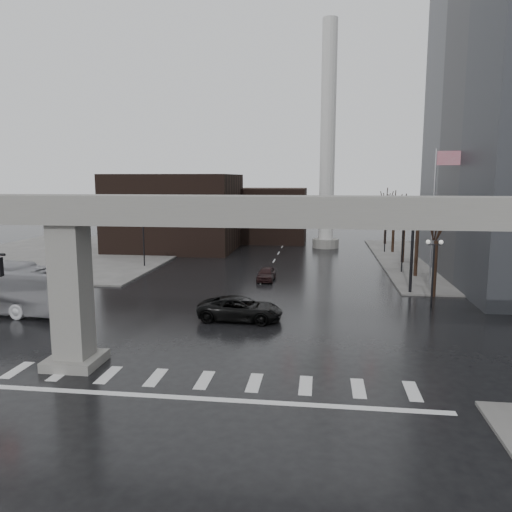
% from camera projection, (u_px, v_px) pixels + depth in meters
% --- Properties ---
extents(ground, '(160.00, 160.00, 0.00)m').
position_uv_depth(ground, '(209.00, 372.00, 24.69)').
color(ground, black).
rests_on(ground, ground).
extents(sidewalk_ne, '(28.00, 36.00, 0.15)m').
position_uv_depth(sidewalk_ne, '(504.00, 262.00, 56.60)').
color(sidewalk_ne, slate).
rests_on(sidewalk_ne, ground).
extents(sidewalk_nw, '(28.00, 36.00, 0.15)m').
position_uv_depth(sidewalk_nw, '(72.00, 253.00, 63.29)').
color(sidewalk_nw, slate).
rests_on(sidewalk_nw, ground).
extents(elevated_guideway, '(48.00, 2.60, 8.70)m').
position_uv_depth(elevated_guideway, '(233.00, 234.00, 23.47)').
color(elevated_guideway, gray).
rests_on(elevated_guideway, ground).
extents(building_far_left, '(16.00, 14.00, 10.00)m').
position_uv_depth(building_far_left, '(176.00, 212.00, 66.86)').
color(building_far_left, black).
rests_on(building_far_left, ground).
extents(building_far_mid, '(10.00, 10.00, 8.00)m').
position_uv_depth(building_far_mid, '(272.00, 215.00, 75.27)').
color(building_far_mid, black).
rests_on(building_far_mid, ground).
extents(smokestack, '(3.60, 3.60, 30.00)m').
position_uv_depth(smokestack, '(328.00, 149.00, 66.92)').
color(smokestack, beige).
rests_on(smokestack, ground).
extents(signal_mast_arm, '(12.12, 0.43, 8.00)m').
position_uv_depth(signal_mast_arm, '(366.00, 223.00, 41.05)').
color(signal_mast_arm, black).
rests_on(signal_mast_arm, ground).
extents(flagpole_assembly, '(2.06, 0.12, 12.00)m').
position_uv_depth(flagpole_assembly, '(437.00, 201.00, 43.11)').
color(flagpole_assembly, silver).
rests_on(flagpole_assembly, ground).
extents(lamp_right_0, '(1.22, 0.32, 5.11)m').
position_uv_depth(lamp_right_0, '(434.00, 262.00, 36.13)').
color(lamp_right_0, black).
rests_on(lamp_right_0, ground).
extents(lamp_right_1, '(1.22, 0.32, 5.11)m').
position_uv_depth(lamp_right_1, '(403.00, 239.00, 49.84)').
color(lamp_right_1, black).
rests_on(lamp_right_1, ground).
extents(lamp_right_2, '(1.22, 0.32, 5.11)m').
position_uv_depth(lamp_right_2, '(385.00, 226.00, 63.56)').
color(lamp_right_2, black).
rests_on(lamp_right_2, ground).
extents(lamp_left_0, '(1.22, 0.32, 5.11)m').
position_uv_depth(lamp_left_0, '(81.00, 255.00, 39.61)').
color(lamp_left_0, black).
rests_on(lamp_left_0, ground).
extents(lamp_left_1, '(1.22, 0.32, 5.11)m').
position_uv_depth(lamp_left_1, '(143.00, 235.00, 53.32)').
color(lamp_left_1, black).
rests_on(lamp_left_1, ground).
extents(lamp_left_2, '(1.22, 0.32, 5.11)m').
position_uv_depth(lamp_left_2, '(180.00, 223.00, 67.04)').
color(lamp_left_2, black).
rests_on(lamp_left_2, ground).
extents(tree_right_0, '(1.09, 1.58, 7.50)m').
position_uv_depth(tree_right_0, '(435.00, 263.00, 40.04)').
color(tree_right_0, black).
rests_on(tree_right_0, ground).
extents(tree_right_1, '(1.09, 1.61, 7.67)m').
position_uv_depth(tree_right_1, '(417.00, 248.00, 47.86)').
color(tree_right_1, black).
rests_on(tree_right_1, ground).
extents(tree_right_2, '(1.10, 1.63, 7.85)m').
position_uv_depth(tree_right_2, '(404.00, 238.00, 55.69)').
color(tree_right_2, black).
rests_on(tree_right_2, ground).
extents(tree_right_3, '(1.11, 1.66, 8.02)m').
position_uv_depth(tree_right_3, '(394.00, 230.00, 63.52)').
color(tree_right_3, black).
rests_on(tree_right_3, ground).
extents(tree_right_4, '(1.12, 1.69, 8.19)m').
position_uv_depth(tree_right_4, '(386.00, 224.00, 71.34)').
color(tree_right_4, black).
rests_on(tree_right_4, ground).
extents(pickup_truck, '(5.83, 2.92, 1.59)m').
position_uv_depth(pickup_truck, '(240.00, 309.00, 33.62)').
color(pickup_truck, black).
rests_on(pickup_truck, ground).
extents(far_car, '(1.61, 3.77, 1.27)m').
position_uv_depth(far_car, '(266.00, 274.00, 46.66)').
color(far_car, black).
rests_on(far_car, ground).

